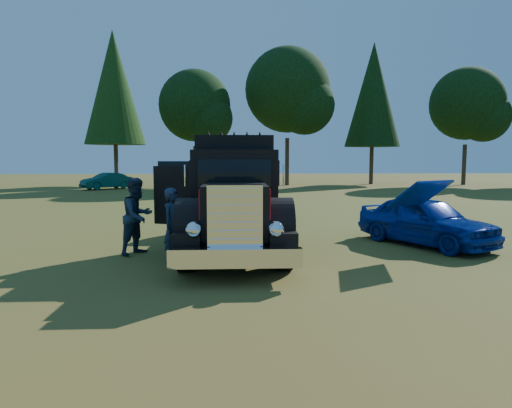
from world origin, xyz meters
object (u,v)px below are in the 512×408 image
(spectator_near, at_px, (174,226))
(distant_teal_car, at_px, (106,181))
(diamond_t_truck, at_px, (234,202))
(hotrod_coupe, at_px, (425,221))
(spectator_far, at_px, (138,216))

(spectator_near, height_order, distant_teal_car, spectator_near)
(diamond_t_truck, height_order, hotrod_coupe, diamond_t_truck)
(hotrod_coupe, distance_m, spectator_far, 7.74)
(hotrod_coupe, xyz_separation_m, spectator_far, (-7.70, -0.80, 0.28))
(distant_teal_car, bearing_deg, hotrod_coupe, -11.15)
(spectator_far, height_order, distant_teal_car, spectator_far)
(spectator_near, bearing_deg, hotrod_coupe, -44.22)
(spectator_far, xyz_separation_m, distant_teal_car, (-7.44, 24.30, -0.33))
(distant_teal_car, bearing_deg, spectator_far, -26.91)
(diamond_t_truck, relative_size, hotrod_coupe, 1.65)
(diamond_t_truck, relative_size, spectator_near, 4.13)
(spectator_far, bearing_deg, diamond_t_truck, -50.74)
(spectator_near, relative_size, distant_teal_car, 0.45)
(spectator_near, xyz_separation_m, distant_teal_car, (-8.46, 25.34, -0.24))
(diamond_t_truck, bearing_deg, hotrod_coupe, 5.95)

